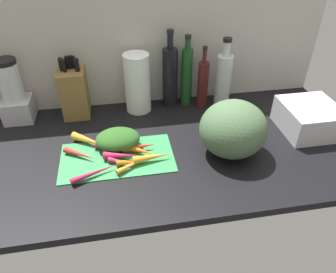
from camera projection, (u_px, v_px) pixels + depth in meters
ground_plane at (156, 148)px, 129.93cm from camera, size 170.00×80.00×3.00cm
wall_back at (142, 40)px, 142.29cm from camera, size 170.00×3.00×60.00cm
cutting_board at (117, 157)px, 122.26cm from camera, size 43.02×23.74×0.80cm
carrot_0 at (121, 156)px, 119.99cm from camera, size 13.58×5.36×3.06cm
carrot_1 at (141, 151)px, 122.62cm from camera, size 10.98×8.43×2.81cm
carrot_2 at (122, 141)px, 127.28cm from camera, size 16.44×7.52×3.28cm
carrot_3 at (152, 157)px, 119.24cm from camera, size 14.94×4.83×3.15cm
carrot_4 at (130, 162)px, 117.43cm from camera, size 10.39×3.29×2.27cm
carrot_5 at (80, 154)px, 121.20cm from camera, size 12.81×9.68×2.45cm
carrot_6 at (122, 162)px, 117.61cm from camera, size 11.04×7.01×2.02cm
carrot_7 at (91, 141)px, 127.09cm from camera, size 16.37×13.27×3.31cm
carrot_8 at (139, 147)px, 124.35cm from camera, size 13.17×4.11×3.18cm
carrot_9 at (109, 147)px, 124.81cm from camera, size 11.60×6.39×2.48cm
carrot_10 at (95, 173)px, 112.85cm from camera, size 17.08×8.58×2.24cm
carrot_11 at (133, 164)px, 116.83cm from camera, size 13.59×9.17×2.05cm
carrot_greens_pile at (118, 139)px, 124.87cm from camera, size 17.42×13.40×7.37cm
winter_squash at (233, 129)px, 119.07cm from camera, size 25.48×24.37×21.88cm
knife_block at (74, 91)px, 142.98cm from camera, size 11.41×15.48×27.16cm
blender_appliance at (14, 95)px, 137.92cm from camera, size 12.46×12.46×28.41cm
paper_towel_roll at (137, 83)px, 144.12cm from camera, size 11.55×11.55×27.24cm
bottle_0 at (170, 76)px, 147.79cm from camera, size 7.05×7.05×36.09cm
bottle_1 at (187, 76)px, 148.37cm from camera, size 5.11×5.11×33.65cm
bottle_2 at (203, 83)px, 148.65cm from camera, size 5.04×5.04×29.26cm
bottle_3 at (223, 79)px, 148.76cm from camera, size 7.40×7.40×32.48cm
dish_rack at (309, 118)px, 134.88cm from camera, size 22.36×23.63×11.61cm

